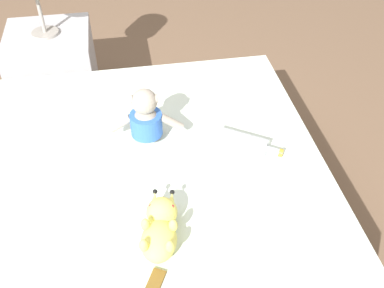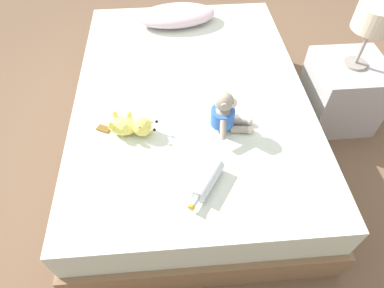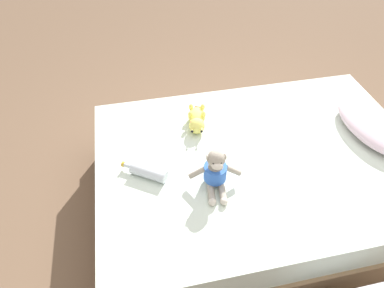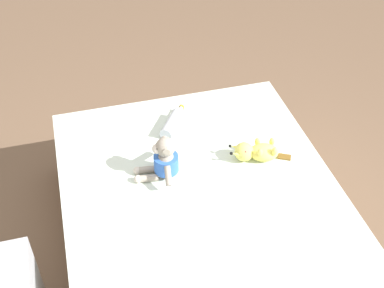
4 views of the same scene
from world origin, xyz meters
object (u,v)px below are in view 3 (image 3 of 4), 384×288
(bed, at_px, (256,179))
(pillow, at_px, (372,126))
(glass_bottle, at_px, (148,172))
(plush_monkey, at_px, (216,172))
(plush_yellow_creature, at_px, (197,120))

(bed, relative_size, pillow, 3.40)
(glass_bottle, bearing_deg, plush_monkey, 70.31)
(glass_bottle, bearing_deg, plush_yellow_creature, 135.19)
(pillow, bearing_deg, plush_yellow_creature, -105.23)
(bed, relative_size, glass_bottle, 7.90)
(bed, height_order, pillow, pillow)
(pillow, xyz_separation_m, glass_bottle, (0.07, -1.40, -0.02))
(bed, distance_m, plush_monkey, 0.48)
(plush_monkey, distance_m, glass_bottle, 0.37)
(plush_monkey, bearing_deg, bed, 114.79)
(pillow, relative_size, plush_monkey, 2.02)
(pillow, relative_size, plush_yellow_creature, 1.76)
(glass_bottle, bearing_deg, pillow, 92.87)
(bed, relative_size, plush_monkey, 6.89)
(plush_yellow_creature, bearing_deg, bed, 44.10)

